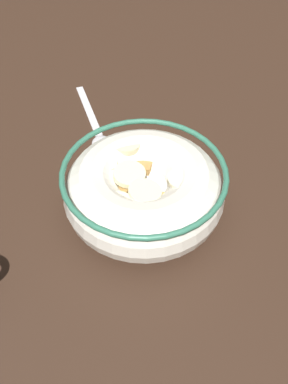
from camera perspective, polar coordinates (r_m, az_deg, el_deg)
ground_plane at (r=46.75cm, az=0.00°, el=-3.31°), size 122.78×122.78×2.00cm
cereal_bowl at (r=43.40cm, az=-0.04°, el=0.39°), size 17.26×17.26×6.37cm
spoon at (r=56.00cm, az=-6.55°, el=8.60°), size 6.30×15.58×0.80cm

